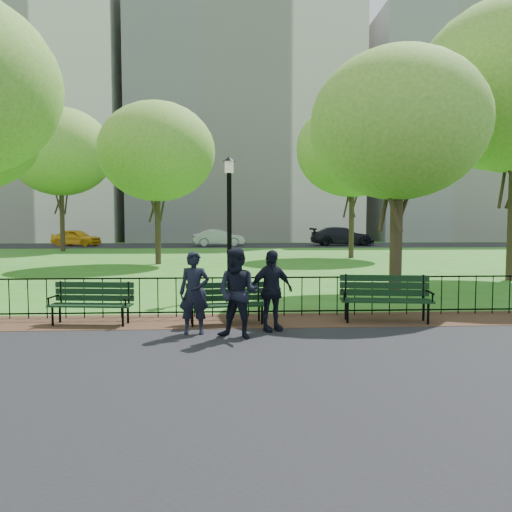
{
  "coord_description": "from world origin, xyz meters",
  "views": [
    {
      "loc": [
        0.16,
        -9.0,
        2.13
      ],
      "look_at": [
        0.74,
        1.5,
        1.4
      ],
      "focal_mm": 35.0,
      "sensor_mm": 36.0,
      "label": 1
    }
  ],
  "objects": [
    {
      "name": "far_street",
      "position": [
        0.0,
        35.0,
        0.01
      ],
      "size": [
        70.0,
        9.0,
        0.01
      ],
      "primitive_type": "cube",
      "color": "black",
      "rests_on": "ground"
    },
    {
      "name": "park_bench_main",
      "position": [
        -0.13,
        1.16,
        0.57
      ],
      "size": [
        1.69,
        0.71,
        0.93
      ],
      "rotation": [
        0.0,
        0.0,
        0.13
      ],
      "color": "black",
      "rests_on": "ground"
    },
    {
      "name": "apartment_mid",
      "position": [
        2.0,
        48.0,
        15.0
      ],
      "size": [
        24.0,
        15.0,
        30.0
      ],
      "primitive_type": "cube",
      "color": "beige",
      "rests_on": "ground"
    },
    {
      "name": "dirt_strip",
      "position": [
        0.0,
        1.5,
        0.01
      ],
      "size": [
        60.0,
        1.6,
        0.01
      ],
      "primitive_type": "cube",
      "color": "#372016",
      "rests_on": "ground"
    },
    {
      "name": "park_bench_left_a",
      "position": [
        -2.65,
        1.36,
        0.54
      ],
      "size": [
        1.71,
        0.7,
        0.94
      ],
      "rotation": [
        0.0,
        0.0,
        -0.11
      ],
      "color": "black",
      "rests_on": "ground"
    },
    {
      "name": "apartment_west",
      "position": [
        -22.0,
        48.0,
        13.0
      ],
      "size": [
        22.0,
        15.0,
        26.0
      ],
      "primitive_type": "cube",
      "color": "silver",
      "rests_on": "ground"
    },
    {
      "name": "tree_far_c",
      "position": [
        -3.34,
        15.99,
        5.53
      ],
      "size": [
        5.72,
        5.72,
        7.97
      ],
      "color": "#2D2116",
      "rests_on": "ground"
    },
    {
      "name": "sedan_silver",
      "position": [
        -0.7,
        33.48,
        0.73
      ],
      "size": [
        4.54,
        2.21,
        1.43
      ],
      "primitive_type": "imported",
      "rotation": [
        0.0,
        0.0,
        1.74
      ],
      "color": "#9DA0A4",
      "rests_on": "far_street"
    },
    {
      "name": "person_mid",
      "position": [
        0.33,
        -0.06,
        0.83
      ],
      "size": [
        0.9,
        0.69,
        1.64
      ],
      "primitive_type": "imported",
      "rotation": [
        0.0,
        0.0,
        -0.4
      ],
      "color": "black",
      "rests_on": "asphalt_path"
    },
    {
      "name": "tree_far_w",
      "position": [
        -11.61,
        27.11,
        7.0
      ],
      "size": [
        7.23,
        7.23,
        10.08
      ],
      "color": "#2D2116",
      "rests_on": "ground"
    },
    {
      "name": "lamppost",
      "position": [
        0.19,
        5.05,
        2.14
      ],
      "size": [
        0.35,
        0.35,
        3.93
      ],
      "color": "black",
      "rests_on": "ground"
    },
    {
      "name": "apartment_east",
      "position": [
        26.0,
        48.0,
        12.0
      ],
      "size": [
        20.0,
        15.0,
        24.0
      ],
      "primitive_type": "cube",
      "color": "silver",
      "rests_on": "ground"
    },
    {
      "name": "person_right",
      "position": [
        0.98,
        0.53,
        0.8
      ],
      "size": [
        1.0,
        0.7,
        1.57
      ],
      "primitive_type": "imported",
      "rotation": [
        0.0,
        0.0,
        0.39
      ],
      "color": "black",
      "rests_on": "asphalt_path"
    },
    {
      "name": "tree_far_e",
      "position": [
        7.27,
        19.53,
        6.25
      ],
      "size": [
        6.46,
        6.46,
        9.0
      ],
      "color": "#2D2116",
      "rests_on": "ground"
    },
    {
      "name": "asphalt_path",
      "position": [
        0.0,
        -3.4,
        0.01
      ],
      "size": [
        60.0,
        9.2,
        0.01
      ],
      "primitive_type": "cube",
      "color": "black",
      "rests_on": "ground"
    },
    {
      "name": "tree_near_e",
      "position": [
        5.01,
        5.19,
        4.87
      ],
      "size": [
        5.04,
        5.04,
        7.03
      ],
      "color": "#2D2116",
      "rests_on": "ground"
    },
    {
      "name": "person_left",
      "position": [
        -0.49,
        0.33,
        0.79
      ],
      "size": [
        0.59,
        0.4,
        1.56
      ],
      "primitive_type": "imported",
      "rotation": [
        0.0,
        0.0,
        -0.05
      ],
      "color": "black",
      "rests_on": "asphalt_path"
    },
    {
      "name": "taxi",
      "position": [
        -12.88,
        34.54,
        0.73
      ],
      "size": [
        4.54,
        2.91,
        1.44
      ],
      "primitive_type": "imported",
      "rotation": [
        0.0,
        0.0,
        1.26
      ],
      "color": "#EAA913",
      "rests_on": "far_street"
    },
    {
      "name": "park_bench_right_a",
      "position": [
        3.48,
        1.3,
        0.61
      ],
      "size": [
        1.94,
        0.83,
        1.07
      ],
      "rotation": [
        0.0,
        0.0,
        -0.14
      ],
      "color": "black",
      "rests_on": "ground"
    },
    {
      "name": "iron_fence",
      "position": [
        0.0,
        2.0,
        0.5
      ],
      "size": [
        24.06,
        0.06,
        1.0
      ],
      "color": "black",
      "rests_on": "ground"
    },
    {
      "name": "sedan_dark",
      "position": [
        10.08,
        33.94,
        0.82
      ],
      "size": [
        5.56,
        2.29,
        1.61
      ],
      "primitive_type": "imported",
      "rotation": [
        0.0,
        0.0,
        1.56
      ],
      "color": "black",
      "rests_on": "far_street"
    },
    {
      "name": "ground",
      "position": [
        0.0,
        0.0,
        0.0
      ],
      "size": [
        120.0,
        120.0,
        0.0
      ],
      "primitive_type": "plane",
      "color": "#3B661B"
    }
  ]
}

